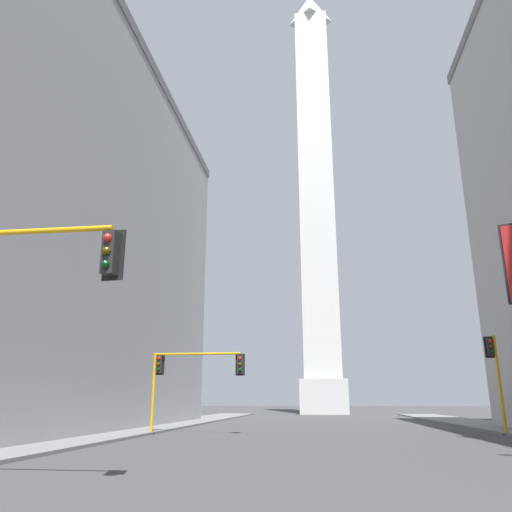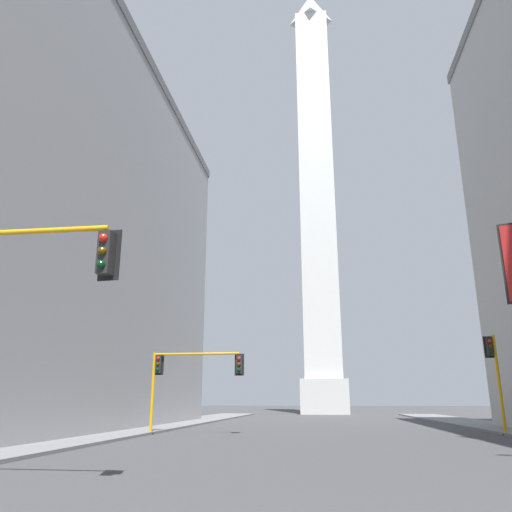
# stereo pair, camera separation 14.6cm
# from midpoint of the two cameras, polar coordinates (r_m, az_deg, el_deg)

# --- Properties ---
(sidewalk_left) EXTENTS (5.00, 92.20, 0.15)m
(sidewalk_left) POSITION_cam_midpoint_polar(r_m,az_deg,el_deg) (33.19, -16.22, -18.87)
(sidewalk_left) COLOR slate
(sidewalk_left) RESTS_ON ground_plane
(obelisk) EXTENTS (7.18, 7.18, 77.64)m
(obelisk) POSITION_cam_midpoint_polar(r_m,az_deg,el_deg) (87.29, 6.85, 7.96)
(obelisk) COLOR silver
(obelisk) RESTS_ON ground_plane
(traffic_light_mid_left) EXTENTS (5.88, 0.52, 4.87)m
(traffic_light_mid_left) POSITION_cam_midpoint_polar(r_m,az_deg,el_deg) (31.96, -8.12, -12.88)
(traffic_light_mid_left) COLOR orange
(traffic_light_mid_left) RESTS_ON ground_plane
(traffic_light_mid_right) EXTENTS (0.77, 0.51, 5.86)m
(traffic_light_mid_right) POSITION_cam_midpoint_polar(r_m,az_deg,el_deg) (34.35, 25.58, -11.50)
(traffic_light_mid_right) COLOR orange
(traffic_light_mid_right) RESTS_ON ground_plane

